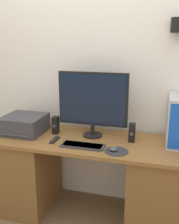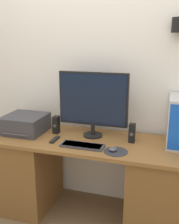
{
  "view_description": "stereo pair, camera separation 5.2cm",
  "coord_description": "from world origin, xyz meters",
  "views": [
    {
      "loc": [
        0.58,
        -1.72,
        1.59
      ],
      "look_at": [
        0.01,
        0.31,
        1.0
      ],
      "focal_mm": 42.0,
      "sensor_mm": 36.0,
      "label": 1
    },
    {
      "loc": [
        0.63,
        -1.7,
        1.59
      ],
      "look_at": [
        0.01,
        0.31,
        1.0
      ],
      "focal_mm": 42.0,
      "sensor_mm": 36.0,
      "label": 2
    }
  ],
  "objects": [
    {
      "name": "printer",
      "position": [
        -0.62,
        0.33,
        0.83
      ],
      "size": [
        0.36,
        0.36,
        0.16
      ],
      "color": "#38383D",
      "rests_on": "desk"
    },
    {
      "name": "remote_control",
      "position": [
        -0.27,
        0.21,
        0.76
      ],
      "size": [
        0.04,
        0.15,
        0.02
      ],
      "color": "black",
      "rests_on": "desk"
    },
    {
      "name": "speaker_right",
      "position": [
        0.37,
        0.37,
        0.83
      ],
      "size": [
        0.05,
        0.07,
        0.16
      ],
      "color": "black",
      "rests_on": "desk"
    },
    {
      "name": "desk",
      "position": [
        0.0,
        0.31,
        0.39
      ],
      "size": [
        1.74,
        0.62,
        0.75
      ],
      "color": "brown",
      "rests_on": "ground_plane"
    },
    {
      "name": "wall_back",
      "position": [
        0.0,
        0.68,
        1.35
      ],
      "size": [
        6.4,
        0.16,
        2.7
      ],
      "color": "white",
      "rests_on": "ground_plane"
    },
    {
      "name": "keyboard",
      "position": [
        -0.0,
        0.15,
        0.76
      ],
      "size": [
        0.35,
        0.13,
        0.02
      ],
      "color": "#3D3D42",
      "rests_on": "desk"
    },
    {
      "name": "monitor",
      "position": [
        0.01,
        0.41,
        1.07
      ],
      "size": [
        0.61,
        0.17,
        0.57
      ],
      "color": "black",
      "rests_on": "desk"
    },
    {
      "name": "mouse",
      "position": [
        0.26,
        0.14,
        0.77
      ],
      "size": [
        0.06,
        0.07,
        0.03
      ],
      "color": "#4C4C51",
      "rests_on": "mousepad"
    },
    {
      "name": "mousepad",
      "position": [
        0.28,
        0.13,
        0.75
      ],
      "size": [
        0.19,
        0.19,
        0.0
      ],
      "color": "#2D2D33",
      "rests_on": "desk"
    },
    {
      "name": "speaker_left",
      "position": [
        -0.33,
        0.39,
        0.83
      ],
      "size": [
        0.05,
        0.07,
        0.16
      ],
      "color": "black",
      "rests_on": "desk"
    }
  ]
}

